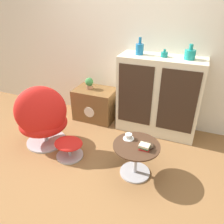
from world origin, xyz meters
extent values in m
plane|color=olive|center=(0.00, 0.00, 0.00)|extent=(12.00, 12.00, 0.00)
cube|color=silver|center=(0.00, 1.52, 1.30)|extent=(6.40, 0.06, 2.60)
cube|color=beige|center=(0.53, 1.26, 0.58)|extent=(1.17, 0.45, 1.16)
cube|color=#332319|center=(0.23, 1.03, 0.64)|extent=(0.49, 0.01, 0.88)
cube|color=#332319|center=(0.82, 1.03, 0.64)|extent=(0.49, 0.01, 0.88)
cube|color=brown|center=(-0.51, 1.25, 0.26)|extent=(0.67, 0.46, 0.53)
cylinder|color=beige|center=(-0.51, 1.02, 0.22)|extent=(0.18, 0.01, 0.18)
cylinder|color=#B7B7BC|center=(-0.88, 0.35, 0.01)|extent=(0.56, 0.56, 0.02)
cylinder|color=#B7B7BC|center=(-0.88, 0.35, 0.09)|extent=(0.06, 0.06, 0.13)
ellipsoid|color=red|center=(-0.88, 0.35, 0.31)|extent=(0.87, 0.85, 0.31)
ellipsoid|color=red|center=(-0.80, 0.25, 0.57)|extent=(0.77, 0.73, 0.71)
cylinder|color=#B7B7BC|center=(-0.39, 0.19, 0.01)|extent=(0.36, 0.36, 0.02)
cylinder|color=#B7B7BC|center=(-0.39, 0.19, 0.09)|extent=(0.04, 0.04, 0.14)
ellipsoid|color=red|center=(-0.39, 0.19, 0.21)|extent=(0.38, 0.32, 0.09)
cylinder|color=#B7B7BC|center=(0.51, 0.22, 0.01)|extent=(0.36, 0.36, 0.02)
cylinder|color=#B7B7BC|center=(0.51, 0.22, 0.21)|extent=(0.04, 0.04, 0.38)
cylinder|color=#472D1E|center=(0.51, 0.22, 0.41)|extent=(0.53, 0.53, 0.02)
cylinder|color=#196699|center=(0.20, 1.26, 1.24)|extent=(0.11, 0.11, 0.14)
cylinder|color=#196699|center=(0.20, 1.26, 1.35)|extent=(0.04, 0.04, 0.09)
cylinder|color=#147A75|center=(0.54, 1.26, 1.19)|extent=(0.09, 0.09, 0.06)
cylinder|color=#147A75|center=(0.54, 1.26, 1.25)|extent=(0.03, 0.03, 0.04)
cylinder|color=teal|center=(0.87, 1.26, 1.22)|extent=(0.14, 0.14, 0.12)
cylinder|color=teal|center=(0.87, 1.26, 1.32)|extent=(0.05, 0.05, 0.07)
cylinder|color=#996B4C|center=(-0.61, 1.25, 0.56)|extent=(0.11, 0.11, 0.06)
sphere|color=#387A3D|center=(-0.61, 1.25, 0.65)|extent=(0.13, 0.13, 0.13)
cylinder|color=white|center=(0.39, 0.30, 0.42)|extent=(0.13, 0.13, 0.01)
cylinder|color=white|center=(0.39, 0.30, 0.45)|extent=(0.08, 0.08, 0.06)
cube|color=red|center=(0.61, 0.18, 0.43)|extent=(0.12, 0.10, 0.02)
cube|color=#237038|center=(0.61, 0.18, 0.45)|extent=(0.12, 0.10, 0.02)
cube|color=beige|center=(0.61, 0.18, 0.47)|extent=(0.12, 0.10, 0.03)
ellipsoid|color=#4C3828|center=(0.63, 0.24, 0.44)|extent=(0.14, 0.14, 0.04)
camera|label=1|loc=(0.99, -1.71, 1.92)|focal=35.00mm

